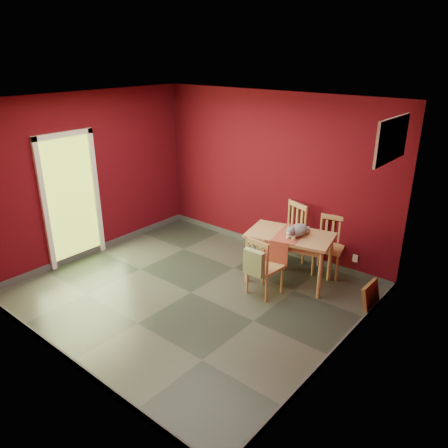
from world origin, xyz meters
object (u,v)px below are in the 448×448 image
Objects in this scene: chair_far_right at (330,245)px; cat at (298,228)px; picture_frame at (371,298)px; chair_far_left at (289,233)px; dining_table at (290,240)px; tote_bag at (254,263)px; chair_near at (263,266)px.

cat is (-0.23, -0.62, 0.42)m from chair_far_right.
picture_frame is at bearing -32.96° from cat.
chair_far_left is 1.09× the size of chair_far_right.
chair_far_left is at bearing -173.54° from chair_far_right.
dining_table reaches higher than picture_frame.
tote_bag is at bearing -106.47° from chair_far_right.
dining_table is 3.15× the size of tote_bag.
chair_far_right reaches higher than picture_frame.
chair_far_right is 1.04× the size of chair_near.
chair_far_right reaches higher than dining_table.
picture_frame is (1.19, -0.05, -0.68)m from cat.
dining_table is 0.79m from tote_bag.
chair_far_right is at bearing 6.46° from chair_far_left.
tote_bag is 0.92× the size of cat.
tote_bag is (0.27, -1.34, 0.07)m from chair_far_left.
chair_near is 2.12× the size of picture_frame.
dining_table is 1.38m from picture_frame.
chair_near is at bearing -137.62° from cat.
dining_table is 0.62m from chair_near.
chair_far_left is 1.78m from picture_frame.
chair_far_left reaches higher than chair_far_right.
dining_table is 0.68m from chair_far_left.
tote_bag is 1.62m from picture_frame.
chair_near is (0.28, -1.13, -0.06)m from chair_far_left.
picture_frame is at bearing -34.68° from chair_far_right.
cat is at bearing 72.98° from chair_near.
picture_frame is at bearing 21.47° from chair_near.
picture_frame is at bearing -1.34° from dining_table.
cat is at bearing -49.71° from chair_far_left.
chair_near is 1.88× the size of cat.
cat reaches higher than dining_table.
chair_far_left is at bearing 121.88° from dining_table.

